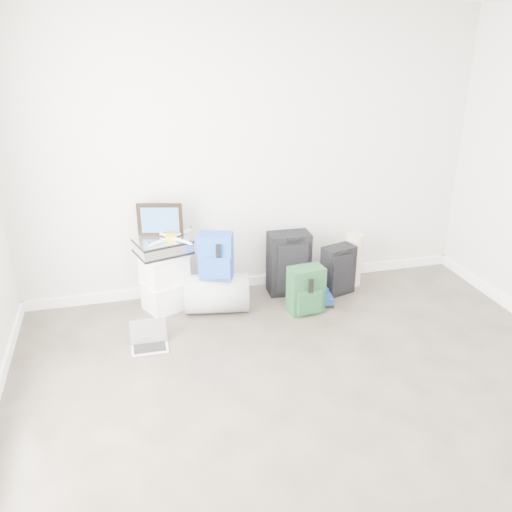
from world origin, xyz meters
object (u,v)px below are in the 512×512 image
object	(u,v)px
boxes_stack	(165,281)
briefcase	(163,246)
laptop	(149,341)
duffel_bag	(217,293)
carry_on	(338,270)
large_suitcase	(289,263)

from	to	relation	value
boxes_stack	briefcase	size ratio (longest dim) A/B	1.21
briefcase	laptop	size ratio (longest dim) A/B	1.52
duffel_bag	laptop	bearing A→B (deg)	-134.75
laptop	duffel_bag	bearing A→B (deg)	36.21
briefcase	carry_on	distance (m)	1.75
boxes_stack	carry_on	xyz separation A→B (m)	(1.70, -0.11, -0.04)
duffel_bag	carry_on	xyz separation A→B (m)	(1.24, 0.07, 0.07)
boxes_stack	duffel_bag	bearing A→B (deg)	-45.91
large_suitcase	boxes_stack	bearing A→B (deg)	-176.81
boxes_stack	duffel_bag	world-z (taller)	boxes_stack
carry_on	laptop	xyz separation A→B (m)	(-1.92, -0.54, -0.20)
boxes_stack	carry_on	distance (m)	1.71
large_suitcase	briefcase	bearing A→B (deg)	-176.81
laptop	carry_on	bearing A→B (deg)	16.76
boxes_stack	briefcase	bearing A→B (deg)	-24.66
duffel_bag	carry_on	size ratio (longest dim) A/B	1.18
briefcase	duffel_bag	xyz separation A→B (m)	(0.46, -0.18, -0.45)
large_suitcase	carry_on	distance (m)	0.50
duffel_bag	large_suitcase	world-z (taller)	large_suitcase
carry_on	laptop	bearing A→B (deg)	178.91
briefcase	carry_on	world-z (taller)	briefcase
briefcase	laptop	distance (m)	0.90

